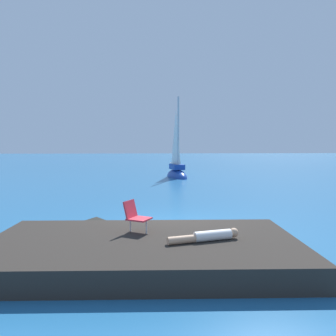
{
  "coord_description": "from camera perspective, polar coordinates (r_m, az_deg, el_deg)",
  "views": [
    {
      "loc": [
        -0.65,
        -10.99,
        2.79
      ],
      "look_at": [
        0.51,
        12.36,
        1.03
      ],
      "focal_mm": 35.07,
      "sensor_mm": 36.0,
      "label": 1
    }
  ],
  "objects": [
    {
      "name": "ground_plane",
      "position": [
        11.36,
        0.53,
        -9.89
      ],
      "size": [
        160.0,
        160.0,
        0.0
      ],
      "primitive_type": "plane",
      "color": "#236093"
    },
    {
      "name": "shore_ledge",
      "position": [
        8.0,
        -4.26,
        -14.04
      ],
      "size": [
        7.37,
        4.03,
        0.54
      ],
      "primitive_type": "cube",
      "rotation": [
        0.0,
        0.0,
        -0.03
      ],
      "color": "#2D2823",
      "rests_on": "ground"
    },
    {
      "name": "boulder_seaward",
      "position": [
        10.48,
        1.38,
        -11.12
      ],
      "size": [
        0.94,
        1.09,
        0.61
      ],
      "primitive_type": "cube",
      "rotation": [
        0.06,
        0.13,
        1.96
      ],
      "color": "#322823",
      "rests_on": "ground"
    },
    {
      "name": "boulder_inland",
      "position": [
        9.82,
        -14.42,
        -12.32
      ],
      "size": [
        2.04,
        1.92,
        1.08
      ],
      "primitive_type": "cube",
      "rotation": [
        -0.02,
        -0.15,
        0.61
      ],
      "color": "#282822",
      "rests_on": "ground"
    },
    {
      "name": "sailboat_near",
      "position": [
        27.03,
        1.55,
        -0.78
      ],
      "size": [
        2.07,
        3.95,
        7.17
      ],
      "rotation": [
        0.0,
        0.0,
        4.93
      ],
      "color": "#193D99",
      "rests_on": "ground"
    },
    {
      "name": "person_sunbather",
      "position": [
        7.76,
        6.89,
        -11.68
      ],
      "size": [
        1.72,
        0.63,
        0.25
      ],
      "rotation": [
        0.0,
        0.0,
        3.41
      ],
      "color": "white",
      "rests_on": "shore_ledge"
    },
    {
      "name": "beach_chair",
      "position": [
        8.43,
        -5.73,
        -8.1
      ],
      "size": [
        0.75,
        0.71,
        0.8
      ],
      "rotation": [
        0.0,
        0.0,
        5.78
      ],
      "color": "#E03342",
      "rests_on": "shore_ledge"
    }
  ]
}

